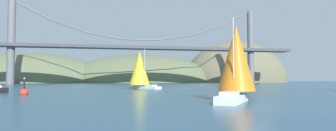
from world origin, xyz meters
The scene contains 8 objects.
ground_plane centered at (0.00, 0.00, 0.00)m, with size 360.00×360.00×0.00m, color navy.
headland_left centered at (-55.00, 135.00, 0.00)m, with size 84.42×44.00×30.54m, color #5B6647.
headland_center centered at (5.00, 135.00, 0.00)m, with size 84.78×44.00×30.41m, color #5B6647.
headland_right centered at (60.00, 135.00, 0.00)m, with size 61.80×44.00×47.97m, color #6B664C.
suspension_bridge centered at (0.00, 95.00, 15.39)m, with size 133.79×6.00×32.24m.
sailboat_orange_sail centered at (1.11, 6.02, 3.96)m, with size 6.47×7.47×8.19m.
sailboat_yellow_sail centered at (-5.09, 41.94, 4.32)m, with size 7.45×8.33×8.69m.
channel_buoy centered at (-22.92, 21.66, 0.37)m, with size 1.10×1.10×2.64m.
Camera 1 is at (-10.90, -20.22, 2.28)m, focal length 30.14 mm.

